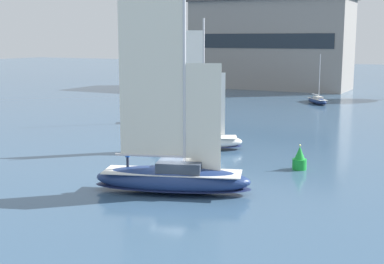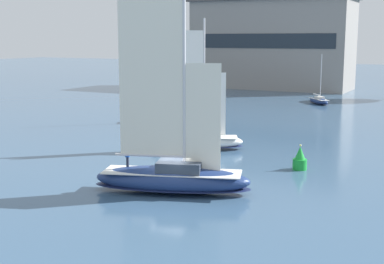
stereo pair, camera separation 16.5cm
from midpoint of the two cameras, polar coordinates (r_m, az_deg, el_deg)
name	(u,v)px [view 1 (the left image)]	position (r m, az deg, el deg)	size (l,w,h in m)	color
ground_plane	(172,192)	(37.66, -2.24, -6.44)	(400.00, 400.00, 0.00)	#385675
waterfront_building	(270,43)	(116.64, 8.28, 9.35)	(34.48, 13.29, 19.07)	gray
tree_shore_left	(165,46)	(119.42, -2.89, 9.17)	(6.23, 6.23, 12.83)	#4C3828
sailboat_main	(172,176)	(37.34, -2.22, -4.71)	(11.43, 6.52, 15.15)	navy
sailboat_moored_near_marina	(317,100)	(90.24, 13.17, 3.30)	(5.03, 5.59, 8.12)	navy
sailboat_moored_mid_channel	(196,139)	(51.70, 0.35, -0.77)	(9.26, 6.36, 12.49)	white
sailboat_moored_far_slip	(156,116)	(68.48, -3.89, 1.66)	(8.25, 6.21, 11.32)	navy
channel_buoy	(300,159)	(44.71, 11.30, -2.89)	(1.16, 1.16, 2.09)	green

